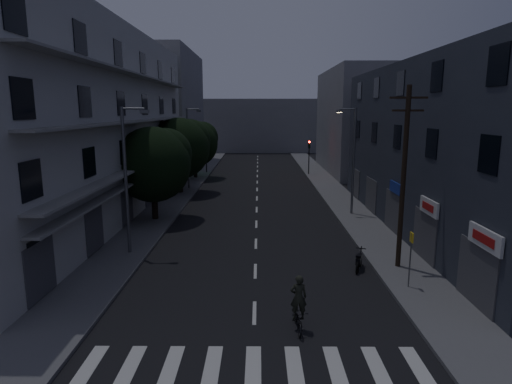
{
  "coord_description": "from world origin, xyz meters",
  "views": [
    {
      "loc": [
        0.16,
        -13.87,
        7.97
      ],
      "look_at": [
        0.0,
        12.0,
        3.0
      ],
      "focal_mm": 30.0,
      "sensor_mm": 36.0,
      "label": 1
    }
  ],
  "objects_px": {
    "bus_stop_sign": "(411,250)",
    "utility_pole": "(404,174)",
    "motorcycle": "(359,261)",
    "cyclist": "(298,312)"
  },
  "relations": [
    {
      "from": "utility_pole",
      "to": "bus_stop_sign",
      "type": "height_order",
      "value": "utility_pole"
    },
    {
      "from": "bus_stop_sign",
      "to": "utility_pole",
      "type": "bearing_deg",
      "value": 82.3
    },
    {
      "from": "utility_pole",
      "to": "bus_stop_sign",
      "type": "bearing_deg",
      "value": -97.7
    },
    {
      "from": "utility_pole",
      "to": "bus_stop_sign",
      "type": "xyz_separation_m",
      "value": [
        -0.35,
        -2.6,
        -2.98
      ]
    },
    {
      "from": "cyclist",
      "to": "bus_stop_sign",
      "type": "bearing_deg",
      "value": 31.32
    },
    {
      "from": "motorcycle",
      "to": "utility_pole",
      "type": "bearing_deg",
      "value": 25.27
    },
    {
      "from": "motorcycle",
      "to": "cyclist",
      "type": "bearing_deg",
      "value": -99.81
    },
    {
      "from": "bus_stop_sign",
      "to": "motorcycle",
      "type": "bearing_deg",
      "value": 124.15
    },
    {
      "from": "utility_pole",
      "to": "cyclist",
      "type": "relative_size",
      "value": 4.23
    },
    {
      "from": "motorcycle",
      "to": "cyclist",
      "type": "height_order",
      "value": "cyclist"
    }
  ]
}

